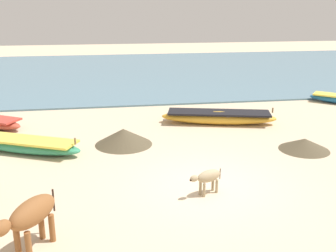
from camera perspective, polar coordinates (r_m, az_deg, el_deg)
The scene contains 8 objects.
ground at distance 10.59m, azimuth 5.66°, elevation -8.34°, with size 80.00×80.00×0.00m, color beige.
sea_water at distance 28.35m, azimuth -4.05°, elevation 7.78°, with size 60.00×20.00×0.08m, color slate.
fishing_boat_3 at distance 15.88m, azimuth 7.23°, elevation 1.28°, with size 4.61×2.09×0.69m.
fishing_boat_5 at distance 13.50m, azimuth -19.69°, elevation -2.54°, with size 3.89×2.47×0.63m.
cow_adult_brown at distance 8.02m, azimuth -18.97°, elevation -11.93°, with size 1.10×1.50×1.05m.
calf_far_dun at distance 9.93m, azimuth 5.69°, elevation -7.27°, with size 0.92×0.57×0.62m.
debris_pile_0 at distance 13.46m, azimuth -6.37°, elevation -1.52°, with size 1.92×1.92×0.55m, color brown.
debris_pile_1 at distance 13.64m, azimuth 18.87°, elevation -2.48°, with size 1.62×1.62×0.38m, color brown.
Camera 1 is at (-2.56, -9.24, 4.49)m, focal length 42.75 mm.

